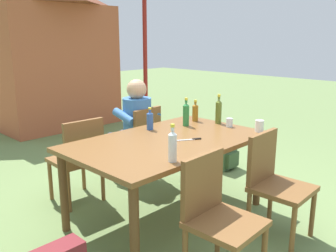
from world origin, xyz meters
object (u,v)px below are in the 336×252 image
(table_knife, at_px, (190,139))
(backpack_by_far_side, at_px, (226,153))
(cup_glass, at_px, (229,123))
(chair_far_right, at_px, (140,140))
(bottle_amber, at_px, (195,112))
(cup_white, at_px, (259,126))
(lamp_post, at_px, (145,19))
(bottle_green, at_px, (186,114))
(chair_near_left, at_px, (216,212))
(bottle_blue, at_px, (150,120))
(brick_kiosk, at_px, (48,48))
(dining_table, at_px, (168,148))
(person_in_white_shirt, at_px, (133,124))
(bottle_olive, at_px, (219,111))
(chair_near_right, at_px, (274,180))
(chair_far_left, at_px, (79,156))
(bottle_clear, at_px, (173,146))

(table_knife, xyz_separation_m, backpack_by_far_side, (1.30, 0.51, -0.55))
(cup_glass, bearing_deg, table_knife, -177.32)
(chair_far_right, bearing_deg, bottle_amber, -60.39)
(cup_white, height_order, lamp_post, lamp_post)
(bottle_amber, height_order, bottle_green, bottle_green)
(chair_near_left, relative_size, bottle_blue, 3.95)
(bottle_amber, relative_size, brick_kiosk, 0.08)
(dining_table, xyz_separation_m, bottle_amber, (0.72, 0.29, 0.18))
(chair_far_right, xyz_separation_m, brick_kiosk, (0.75, 3.38, 0.94))
(backpack_by_far_side, bearing_deg, bottle_blue, 179.79)
(chair_far_right, relative_size, person_in_white_shirt, 0.74)
(dining_table, bearing_deg, person_in_white_shirt, 67.38)
(chair_far_right, xyz_separation_m, backpack_by_far_side, (1.02, -0.48, -0.28))
(bottle_olive, height_order, cup_glass, bottle_olive)
(person_in_white_shirt, relative_size, cup_white, 10.47)
(dining_table, height_order, chair_near_right, chair_near_right)
(chair_far_left, bearing_deg, bottle_green, -35.14)
(bottle_olive, relative_size, bottle_green, 1.07)
(table_knife, bearing_deg, bottle_green, 45.56)
(dining_table, bearing_deg, bottle_clear, -132.67)
(bottle_blue, height_order, lamp_post, lamp_post)
(dining_table, relative_size, bottle_clear, 6.24)
(bottle_clear, height_order, bottle_blue, bottle_clear)
(person_in_white_shirt, distance_m, cup_white, 1.45)
(table_knife, bearing_deg, chair_far_left, 117.40)
(brick_kiosk, xyz_separation_m, lamp_post, (1.30, -1.24, 0.52))
(brick_kiosk, bearing_deg, bottle_green, -99.42)
(cup_glass, bearing_deg, chair_far_left, 140.08)
(cup_white, relative_size, backpack_by_far_side, 0.26)
(chair_near_left, xyz_separation_m, cup_white, (1.19, 0.39, 0.32))
(bottle_olive, distance_m, brick_kiosk, 4.23)
(cup_glass, xyz_separation_m, backpack_by_far_side, (0.67, 0.48, -0.59))
(cup_white, distance_m, backpack_by_far_side, 1.18)
(chair_near_left, relative_size, bottle_amber, 3.78)
(chair_far_left, height_order, bottle_green, bottle_green)
(cup_glass, bearing_deg, bottle_amber, 95.47)
(person_in_white_shirt, xyz_separation_m, bottle_amber, (0.32, -0.66, 0.19))
(dining_table, height_order, brick_kiosk, brick_kiosk)
(bottle_blue, xyz_separation_m, lamp_post, (2.33, 2.62, 1.11))
(person_in_white_shirt, distance_m, cup_glass, 1.14)
(dining_table, bearing_deg, bottle_amber, 21.87)
(bottle_clear, bearing_deg, chair_near_left, -89.16)
(backpack_by_far_side, distance_m, lamp_post, 3.32)
(chair_near_left, distance_m, bottle_amber, 1.62)
(bottle_olive, bearing_deg, bottle_green, 151.56)
(person_in_white_shirt, bearing_deg, brick_kiosk, 77.03)
(chair_near_right, xyz_separation_m, backpack_by_far_side, (1.03, 1.19, -0.28))
(bottle_blue, distance_m, bottle_olive, 0.75)
(bottle_green, bearing_deg, cup_glass, -51.77)
(chair_far_right, height_order, bottle_clear, bottle_clear)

